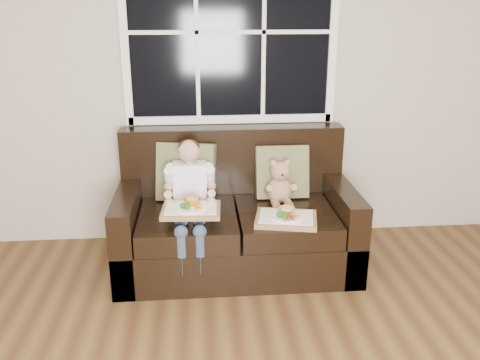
{
  "coord_description": "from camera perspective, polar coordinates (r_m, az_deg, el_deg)",
  "views": [
    {
      "loc": [
        -0.28,
        -1.43,
        1.84
      ],
      "look_at": [
        0.0,
        1.85,
        0.7
      ],
      "focal_mm": 38.0,
      "sensor_mm": 36.0,
      "label": 1
    }
  ],
  "objects": [
    {
      "name": "pillow_right",
      "position": [
        3.85,
        4.72,
        0.94
      ],
      "size": [
        0.4,
        0.18,
        0.41
      ],
      "rotation": [
        -0.21,
        0.0,
        0.0
      ],
      "color": "#6A6741",
      "rests_on": "loveseat"
    },
    {
      "name": "child",
      "position": [
        3.55,
        -5.64,
        -1.06
      ],
      "size": [
        0.34,
        0.58,
        0.78
      ],
      "color": "white",
      "rests_on": "loveseat"
    },
    {
      "name": "window_back",
      "position": [
        3.93,
        -1.1,
        16.28
      ],
      "size": [
        1.62,
        0.04,
        1.37
      ],
      "color": "black",
      "rests_on": "room_walls"
    },
    {
      "name": "room_walls",
      "position": [
        1.48,
        6.16,
        9.36
      ],
      "size": [
        4.52,
        5.02,
        2.71
      ],
      "color": "#BDAF9C",
      "rests_on": "ground"
    },
    {
      "name": "loveseat",
      "position": [
        3.78,
        -0.49,
        -4.81
      ],
      "size": [
        1.7,
        0.92,
        0.96
      ],
      "color": "black",
      "rests_on": "ground"
    },
    {
      "name": "tray_left",
      "position": [
        3.36,
        -5.51,
        -3.21
      ],
      "size": [
        0.4,
        0.31,
        0.09
      ],
      "rotation": [
        0.0,
        0.0,
        -0.06
      ],
      "color": "#9C6846",
      "rests_on": "child"
    },
    {
      "name": "tray_right",
      "position": [
        3.46,
        5.2,
        -4.24
      ],
      "size": [
        0.46,
        0.39,
        0.09
      ],
      "rotation": [
        0.0,
        0.0,
        -0.21
      ],
      "color": "#9C6846",
      "rests_on": "loveseat"
    },
    {
      "name": "teddy_bear",
      "position": [
        3.75,
        4.49,
        -0.55
      ],
      "size": [
        0.2,
        0.26,
        0.35
      ],
      "rotation": [
        0.0,
        0.0,
        0.03
      ],
      "color": "tan",
      "rests_on": "loveseat"
    },
    {
      "name": "pillow_left",
      "position": [
        3.79,
        -6.08,
        0.89
      ],
      "size": [
        0.46,
        0.29,
        0.44
      ],
      "rotation": [
        -0.21,
        0.0,
        -0.23
      ],
      "color": "#6A6741",
      "rests_on": "loveseat"
    }
  ]
}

